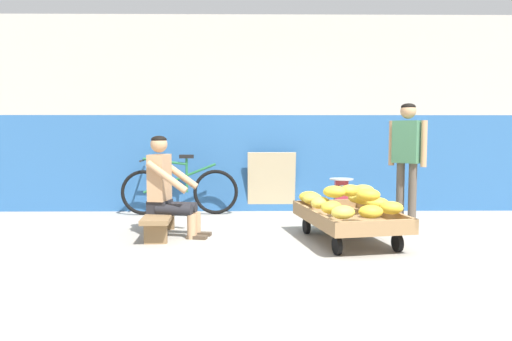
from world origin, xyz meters
The scene contains 12 objects.
ground_plane centered at (0.00, 0.00, 0.00)m, with size 80.00×80.00×0.00m, color #A39E93.
back_wall centered at (0.00, 3.11, 1.43)m, with size 16.00×0.30×2.87m.
banana_cart centered at (0.15, 0.90, 0.24)m, with size 1.09×1.57×0.36m.
banana_pile centered at (0.14, 0.87, 0.46)m, with size 0.99×1.35×0.26m.
low_bench centered at (-1.93, 1.24, 0.20)m, with size 0.36×1.11×0.27m.
vendor_seated centered at (-1.85, 1.22, 0.57)m, with size 0.72×0.55×1.14m.
plastic_crate centered at (0.25, 1.89, 0.15)m, with size 0.36×0.28×0.30m.
weighing_scale centered at (0.25, 1.89, 0.45)m, with size 0.30×0.30×0.29m.
bicycle_near_left centered at (-1.91, 2.68, 0.35)m, with size 1.66×0.48×0.86m.
sign_board centered at (-0.59, 2.90, 0.44)m, with size 0.70×0.21×0.89m.
customer_adult centered at (1.03, 1.73, 0.95)m, with size 0.38×0.36×1.53m.
shopping_bag centered at (0.44, 1.50, 0.12)m, with size 0.18×0.12×0.24m, color #3370B7.
Camera 1 is at (-0.91, -4.39, 1.20)m, focal length 35.05 mm.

